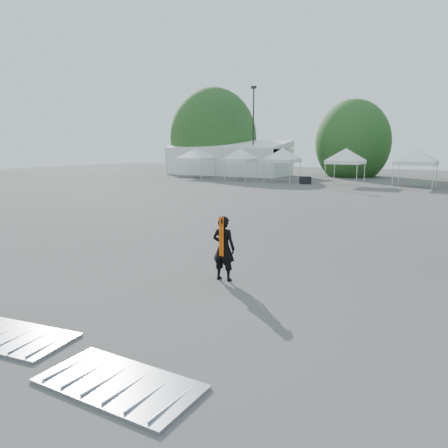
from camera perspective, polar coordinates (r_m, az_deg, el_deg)
The scene contains 14 objects.
ground at distance 13.90m, azimuth 6.32°, elevation -4.53°, with size 120.00×120.00×0.00m, color #474442.
marquee at distance 54.72m, azimuth 0.51°, elevation 8.51°, with size 15.00×6.25×4.23m.
light_pole_west at distance 51.96m, azimuth 3.86°, elevation 12.59°, with size 0.60×0.25×10.30m.
tree_far_w at distance 59.34m, azimuth -1.40°, elevation 11.11°, with size 4.80×4.80×7.30m.
tree_mid_w at distance 53.99m, azimuth 16.48°, elevation 10.16°, with size 4.16×4.16×6.33m.
tent_a at distance 49.53m, azimuth -3.56°, elevation 9.58°, with size 4.67×4.67×3.88m.
tent_b at distance 46.38m, azimuth 2.18°, elevation 9.56°, with size 3.79×3.79×3.88m.
tent_c at distance 44.47m, azimuth 7.70°, elevation 9.45°, with size 4.17×4.17×3.88m.
tent_d at distance 41.52m, azimuth 15.65°, elevation 9.13°, with size 4.29×4.29×3.88m.
tent_e at distance 41.11m, azimuth 23.87°, elevation 8.65°, with size 4.68×4.68×3.88m.
man at distance 11.46m, azimuth -0.05°, elevation -3.17°, with size 0.65×0.45×1.73m.
barrier_left at distance 9.23m, azimuth -26.29°, elevation -13.02°, with size 2.55×1.54×0.08m.
barrier_mid at distance 7.05m, azimuth -13.51°, elevation -19.58°, with size 2.47×1.26×0.08m.
crate_west at distance 42.06m, azimuth 10.57°, elevation 5.64°, with size 0.90×0.70×0.70m, color black.
Camera 1 is at (5.51, -12.27, 3.50)m, focal length 35.00 mm.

